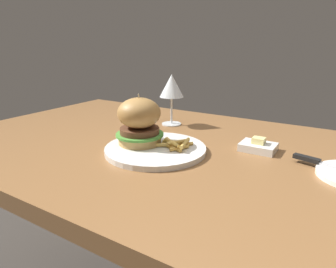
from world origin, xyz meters
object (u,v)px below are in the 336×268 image
Objects in this scene: wine_glass at (172,87)px; table_knife at (332,166)px; burger_sandwich at (139,121)px; main_plate at (156,149)px; butter_dish at (258,146)px.

wine_glass is 0.83× the size of table_knife.
burger_sandwich is at bearing -167.35° from table_knife.
burger_sandwich is (-0.05, 0.00, 0.07)m from main_plate.
butter_dish is at bearing 28.30° from burger_sandwich.
burger_sandwich reaches higher than main_plate.
main_plate is at bearing -67.63° from wine_glass.
main_plate is at bearing -146.39° from butter_dish.
main_plate is 1.97× the size of burger_sandwich.
main_plate is at bearing -1.05° from burger_sandwich.
butter_dish reaches higher than table_knife.
burger_sandwich is 0.32m from butter_dish.
burger_sandwich reaches higher than table_knife.
butter_dish is at bearing 164.88° from table_knife.
main_plate is 2.93× the size of butter_dish.
wine_glass reaches higher than butter_dish.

